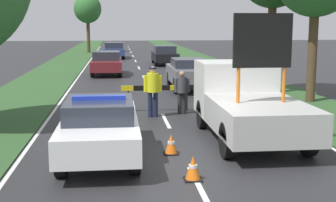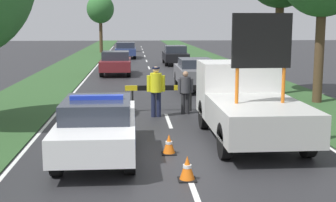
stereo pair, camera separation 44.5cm
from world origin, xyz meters
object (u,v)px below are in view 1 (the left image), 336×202
(queued_car_wagon_maroon, at_px, (106,63))
(queued_car_sedan_black, at_px, (165,55))
(traffic_cone_near_police, at_px, (193,168))
(queued_car_hatch_blue, at_px, (114,50))
(queued_car_suv_grey, at_px, (188,73))
(road_barrier, at_px, (158,90))
(traffic_cone_centre_front, at_px, (171,144))
(pedestrian_civilian, at_px, (182,89))
(police_car, at_px, (100,126))
(police_officer, at_px, (153,87))
(work_truck, at_px, (246,101))
(roadside_tree_near_left, at_px, (88,9))

(queued_car_wagon_maroon, distance_m, queued_car_sedan_black, 8.49)
(traffic_cone_near_police, height_order, queued_car_wagon_maroon, queued_car_wagon_maroon)
(queued_car_wagon_maroon, xyz_separation_m, queued_car_hatch_blue, (0.41, 14.60, -0.00))
(queued_car_suv_grey, bearing_deg, traffic_cone_near_police, 81.81)
(queued_car_sedan_black, bearing_deg, queued_car_hatch_blue, -61.21)
(road_barrier, distance_m, traffic_cone_centre_front, 5.78)
(pedestrian_civilian, xyz_separation_m, traffic_cone_centre_front, (-1.00, -5.24, -0.67))
(road_barrier, bearing_deg, pedestrian_civilian, -38.38)
(police_car, distance_m, queued_car_wagon_maroon, 18.71)
(traffic_cone_centre_front, distance_m, queued_car_wagon_maroon, 18.77)
(police_officer, xyz_separation_m, queued_car_hatch_blue, (-1.48, 28.48, -0.28))
(police_car, bearing_deg, queued_car_sedan_black, 84.55)
(traffic_cone_centre_front, bearing_deg, queued_car_suv_grey, 79.30)
(police_car, xyz_separation_m, queued_car_hatch_blue, (0.18, 33.30, -0.00))
(traffic_cone_centre_front, height_order, queued_car_wagon_maroon, queued_car_wagon_maroon)
(queued_car_sedan_black, bearing_deg, pedestrian_civilian, 85.91)
(work_truck, height_order, queued_car_sedan_black, work_truck)
(police_officer, height_order, queued_car_sedan_black, police_officer)
(traffic_cone_near_police, relative_size, queued_car_hatch_blue, 0.12)
(queued_car_sedan_black, relative_size, roadside_tree_near_left, 0.71)
(road_barrier, distance_m, roadside_tree_near_left, 36.80)
(pedestrian_civilian, height_order, queued_car_suv_grey, pedestrian_civilian)
(traffic_cone_centre_front, height_order, roadside_tree_near_left, roadside_tree_near_left)
(police_car, relative_size, traffic_cone_near_police, 9.10)
(traffic_cone_centre_front, bearing_deg, work_truck, 33.15)
(police_car, height_order, traffic_cone_centre_front, police_car)
(police_car, bearing_deg, traffic_cone_centre_front, 5.39)
(traffic_cone_near_police, height_order, roadside_tree_near_left, roadside_tree_near_left)
(police_car, distance_m, pedestrian_civilian, 5.96)
(police_car, relative_size, road_barrier, 1.77)
(police_car, relative_size, pedestrian_civilian, 3.07)
(traffic_cone_centre_front, relative_size, queued_car_sedan_black, 0.11)
(road_barrier, xyz_separation_m, queued_car_sedan_black, (2.31, 20.13, -0.03))
(police_car, bearing_deg, traffic_cone_near_police, -41.08)
(traffic_cone_near_police, bearing_deg, queued_car_suv_grey, 81.81)
(work_truck, bearing_deg, queued_car_suv_grey, -87.01)
(police_officer, relative_size, queued_car_suv_grey, 0.40)
(traffic_cone_centre_front, relative_size, queued_car_suv_grey, 0.11)
(queued_car_suv_grey, distance_m, queued_car_wagon_maroon, 8.25)
(traffic_cone_centre_front, xyz_separation_m, roadside_tree_near_left, (-4.46, 42.04, 4.57))
(pedestrian_civilian, bearing_deg, queued_car_sedan_black, 56.68)
(queued_car_wagon_maroon, distance_m, queued_car_hatch_blue, 14.60)
(pedestrian_civilian, bearing_deg, work_truck, -99.34)
(road_barrier, height_order, queued_car_hatch_blue, queued_car_hatch_blue)
(road_barrier, relative_size, queued_car_hatch_blue, 0.63)
(roadside_tree_near_left, bearing_deg, traffic_cone_near_police, -83.92)
(pedestrian_civilian, relative_size, queued_car_suv_grey, 0.35)
(queued_car_suv_grey, relative_size, queued_car_wagon_maroon, 1.04)
(road_barrier, xyz_separation_m, roadside_tree_near_left, (-4.63, 36.29, 4.00))
(pedestrian_civilian, distance_m, queued_car_wagon_maroon, 13.75)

